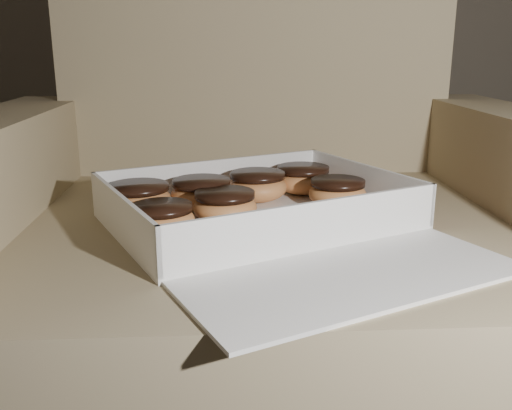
% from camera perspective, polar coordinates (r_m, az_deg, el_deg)
% --- Properties ---
extents(armchair, '(0.97, 0.82, 1.02)m').
position_cam_1_polar(armchair, '(1.00, 0.82, -7.40)').
color(armchair, '#988361').
rests_on(armchair, floor).
extents(bakery_box, '(0.57, 0.61, 0.07)m').
position_cam_1_polar(bakery_box, '(0.81, 1.66, -1.66)').
color(bakery_box, white).
rests_on(bakery_box, armchair).
extents(donut_a, '(0.10, 0.10, 0.05)m').
position_cam_1_polar(donut_a, '(0.87, -11.67, 0.63)').
color(donut_a, '#DE904D').
rests_on(donut_a, bakery_box).
extents(donut_b, '(0.10, 0.10, 0.05)m').
position_cam_1_polar(donut_b, '(0.89, -5.46, 1.17)').
color(donut_b, '#DE904D').
rests_on(donut_b, bakery_box).
extents(donut_c, '(0.09, 0.09, 0.04)m').
position_cam_1_polar(donut_c, '(0.78, -9.32, -1.37)').
color(donut_c, '#DE904D').
rests_on(donut_c, bakery_box).
extents(donut_d, '(0.10, 0.10, 0.05)m').
position_cam_1_polar(donut_d, '(0.94, 0.15, 1.97)').
color(donut_d, '#DE904D').
rests_on(donut_d, bakery_box).
extents(donut_e, '(0.09, 0.09, 0.05)m').
position_cam_1_polar(donut_e, '(0.82, -3.13, -0.08)').
color(donut_e, '#DE904D').
rests_on(donut_e, bakery_box).
extents(donut_f, '(0.09, 0.09, 0.05)m').
position_cam_1_polar(donut_f, '(0.91, 8.16, 1.24)').
color(donut_f, '#DE904D').
rests_on(donut_f, bakery_box).
extents(donut_g, '(0.10, 0.10, 0.05)m').
position_cam_1_polar(donut_g, '(0.99, 4.71, 2.63)').
color(donut_g, '#DE904D').
rests_on(donut_g, bakery_box).
extents(crumb_a, '(0.01, 0.01, 0.00)m').
position_cam_1_polar(crumb_a, '(0.77, 1.55, -2.96)').
color(crumb_a, black).
rests_on(crumb_a, bakery_box).
extents(crumb_b, '(0.01, 0.01, 0.00)m').
position_cam_1_polar(crumb_b, '(0.76, -0.80, -3.24)').
color(crumb_b, black).
rests_on(crumb_b, bakery_box).
extents(crumb_c, '(0.01, 0.01, 0.00)m').
position_cam_1_polar(crumb_c, '(0.84, 3.55, -1.47)').
color(crumb_c, black).
rests_on(crumb_c, bakery_box).
extents(crumb_d, '(0.01, 0.01, 0.00)m').
position_cam_1_polar(crumb_d, '(0.75, 2.86, -3.49)').
color(crumb_d, black).
rests_on(crumb_d, bakery_box).
extents(crumb_e, '(0.01, 0.01, 0.00)m').
position_cam_1_polar(crumb_e, '(0.77, -4.30, -3.01)').
color(crumb_e, black).
rests_on(crumb_e, bakery_box).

